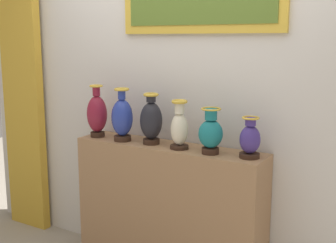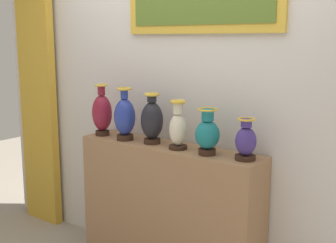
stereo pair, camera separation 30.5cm
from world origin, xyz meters
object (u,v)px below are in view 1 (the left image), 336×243
Objects in this scene: vase_cobalt at (122,118)px; vase_ivory at (179,127)px; vase_teal at (211,133)px; vase_indigo at (250,140)px; vase_burgundy at (97,114)px; vase_onyx at (151,120)px.

vase_ivory is at bearing 1.42° from vase_cobalt.
vase_ivory is at bearing 178.40° from vase_teal.
vase_cobalt is 1.48× the size of vase_indigo.
vase_onyx is at bearing 2.47° from vase_burgundy.
vase_cobalt is 1.07× the size of vase_onyx.
vase_onyx is 1.08× the size of vase_ivory.
vase_ivory is at bearing 0.07° from vase_burgundy.
vase_indigo is (0.75, 0.01, -0.05)m from vase_onyx.
vase_cobalt is at bearing -177.54° from vase_indigo.
vase_onyx is at bearing -179.22° from vase_indigo.
vase_burgundy is 0.25m from vase_cobalt.
vase_indigo is (0.51, 0.03, -0.03)m from vase_ivory.
vase_cobalt reaches higher than vase_ivory.
vase_onyx is (0.24, 0.03, -0.00)m from vase_cobalt.
vase_onyx reaches higher than vase_indigo.
vase_onyx is at bearing 175.33° from vase_ivory.
vase_cobalt reaches higher than vase_indigo.
vase_burgundy reaches higher than vase_cobalt.
vase_onyx is 1.21× the size of vase_teal.
vase_teal is at bearing -3.15° from vase_onyx.
vase_ivory is 0.51m from vase_indigo.
vase_cobalt is 1.00m from vase_indigo.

